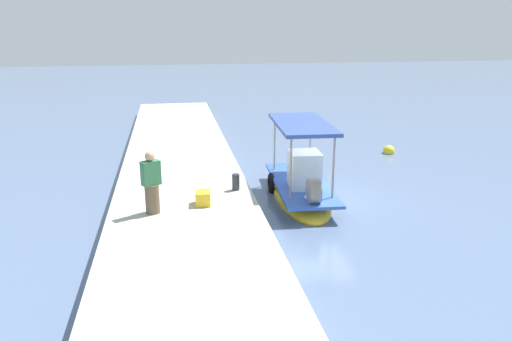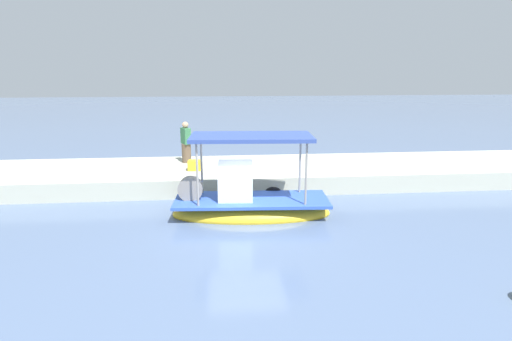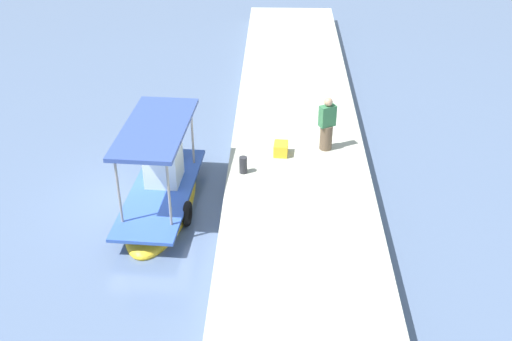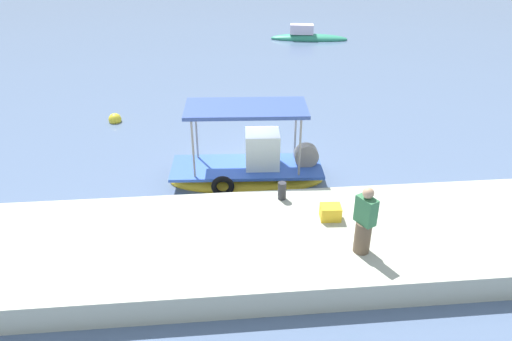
# 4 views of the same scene
# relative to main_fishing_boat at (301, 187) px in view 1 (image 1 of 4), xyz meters

# --- Properties ---
(ground_plane) EXTENTS (120.00, 120.00, 0.00)m
(ground_plane) POSITION_rel_main_fishing_boat_xyz_m (0.13, 0.52, -0.45)
(ground_plane) COLOR slate
(dock_quay) EXTENTS (36.00, 4.33, 0.72)m
(dock_quay) POSITION_rel_main_fishing_boat_xyz_m (0.13, -4.04, -0.09)
(dock_quay) COLOR beige
(dock_quay) RESTS_ON ground_plane
(main_fishing_boat) EXTENTS (5.31, 2.09, 3.03)m
(main_fishing_boat) POSITION_rel_main_fishing_boat_xyz_m (0.00, 0.00, 0.00)
(main_fishing_boat) COLOR yellow
(main_fishing_boat) RESTS_ON ground_plane
(fisherman_near_bollard) EXTENTS (0.54, 0.58, 1.79)m
(fisherman_near_bollard) POSITION_rel_main_fishing_boat_xyz_m (2.34, -4.94, 1.08)
(fisherman_near_bollard) COLOR brown
(fisherman_near_bollard) RESTS_ON dock_quay
(mooring_bollard) EXTENTS (0.24, 0.24, 0.53)m
(mooring_bollard) POSITION_rel_main_fishing_boat_xyz_m (0.75, -2.37, 0.53)
(mooring_bollard) COLOR #2D2D33
(mooring_bollard) RESTS_ON dock_quay
(cargo_crate) EXTENTS (0.58, 0.47, 0.40)m
(cargo_crate) POSITION_rel_main_fishing_boat_xyz_m (1.91, -3.50, 0.47)
(cargo_crate) COLOR yellow
(cargo_crate) RESTS_ON dock_quay
(marker_buoy) EXTENTS (0.55, 0.55, 0.55)m
(marker_buoy) POSITION_rel_main_fishing_boat_xyz_m (-5.42, 5.70, -0.34)
(marker_buoy) COLOR yellow
(marker_buoy) RESTS_ON ground_plane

